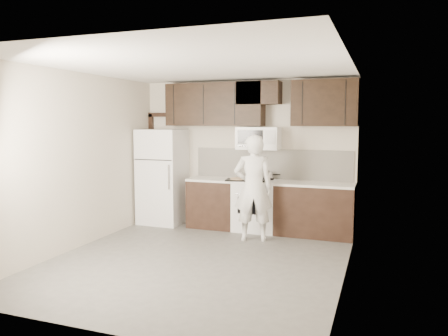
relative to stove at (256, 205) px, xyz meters
The scene contains 14 objects.
floor 2.02m from the stove, 98.80° to the right, with size 4.50×4.50×0.00m, color #514F4C.
back_wall 0.99m from the stove, 133.94° to the left, with size 4.00×4.00×0.00m, color beige.
ceiling 2.98m from the stove, 98.80° to the right, with size 4.50×4.50×0.00m, color white.
counter_run 0.30m from the stove, ahead, with size 2.95×0.64×0.91m.
stove is the anchor object (origin of this frame).
backsplash 0.80m from the stove, 56.25° to the left, with size 2.90×0.02×0.54m, color silver.
upper_cabinets 1.83m from the stove, 124.04° to the left, with size 3.48×0.35×0.78m.
microwave 1.20m from the stove, 90.10° to the left, with size 0.76×0.42×0.40m.
refrigerator 1.90m from the stove, behind, with size 0.80×0.76×1.80m.
door_trim 2.37m from the stove, behind, with size 0.50×0.08×2.12m.
saucepan 0.57m from the stove, 39.90° to the left, with size 0.29×0.18×0.17m.
baking_tray 0.56m from the stove, 151.97° to the right, with size 0.43×0.32×0.02m, color black.
pizza 0.58m from the stove, 151.97° to the right, with size 0.29×0.29×0.02m, color #D3BA8E.
person 0.80m from the stove, 78.40° to the right, with size 0.64×0.42×1.74m, color white.
Camera 1 is at (2.40, -5.49, 1.95)m, focal length 35.00 mm.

